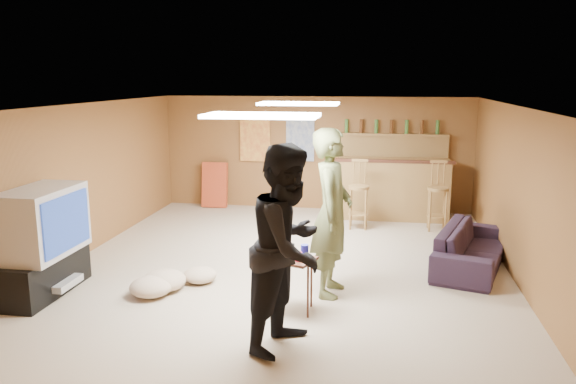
% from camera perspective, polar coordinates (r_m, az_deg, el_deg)
% --- Properties ---
extents(ground, '(7.00, 7.00, 0.00)m').
position_cam_1_polar(ground, '(7.87, -0.24, -7.44)').
color(ground, tan).
rests_on(ground, ground).
extents(ceiling, '(6.00, 7.00, 0.02)m').
position_cam_1_polar(ceiling, '(7.44, -0.25, 8.77)').
color(ceiling, silver).
rests_on(ceiling, ground).
extents(wall_back, '(6.00, 0.02, 2.20)m').
position_cam_1_polar(wall_back, '(11.00, 2.82, 3.94)').
color(wall_back, brown).
rests_on(wall_back, ground).
extents(wall_front, '(6.00, 0.02, 2.20)m').
position_cam_1_polar(wall_front, '(4.29, -8.19, -8.57)').
color(wall_front, brown).
rests_on(wall_front, ground).
extents(wall_left, '(0.02, 7.00, 2.20)m').
position_cam_1_polar(wall_left, '(8.60, -20.37, 1.05)').
color(wall_left, brown).
rests_on(wall_left, ground).
extents(wall_right, '(0.02, 7.00, 2.20)m').
position_cam_1_polar(wall_right, '(7.68, 22.41, -0.30)').
color(wall_right, brown).
rests_on(wall_right, ground).
extents(tv_stand, '(0.55, 1.30, 0.50)m').
position_cam_1_polar(tv_stand, '(7.42, -23.73, -7.61)').
color(tv_stand, black).
rests_on(tv_stand, ground).
extents(dvd_box, '(0.35, 0.50, 0.08)m').
position_cam_1_polar(dvd_box, '(7.34, -22.21, -8.53)').
color(dvd_box, '#B2B2B7').
rests_on(dvd_box, tv_stand).
extents(tv_body, '(0.60, 1.10, 0.80)m').
position_cam_1_polar(tv_body, '(7.21, -23.68, -2.78)').
color(tv_body, '#B2B2B7').
rests_on(tv_body, tv_stand).
extents(tv_screen, '(0.02, 0.95, 0.65)m').
position_cam_1_polar(tv_screen, '(7.05, -21.56, -2.92)').
color(tv_screen, navy).
rests_on(tv_screen, tv_body).
extents(bar_counter, '(2.00, 0.60, 1.10)m').
position_cam_1_polar(bar_counter, '(10.48, 10.61, 0.31)').
color(bar_counter, olive).
rests_on(bar_counter, ground).
extents(bar_lip, '(2.10, 0.12, 0.05)m').
position_cam_1_polar(bar_lip, '(10.14, 10.75, 3.09)').
color(bar_lip, '#3E1E13').
rests_on(bar_lip, bar_counter).
extents(bar_shelf, '(2.00, 0.18, 0.05)m').
position_cam_1_polar(bar_shelf, '(10.79, 10.75, 5.73)').
color(bar_shelf, olive).
rests_on(bar_shelf, bar_backing).
extents(bar_backing, '(2.00, 0.14, 0.60)m').
position_cam_1_polar(bar_backing, '(10.84, 10.69, 4.17)').
color(bar_backing, olive).
rests_on(bar_backing, bar_counter).
extents(poster_left, '(0.60, 0.03, 0.85)m').
position_cam_1_polar(poster_left, '(11.13, -3.37, 5.32)').
color(poster_left, '#BF3F26').
rests_on(poster_left, wall_back).
extents(poster_right, '(0.55, 0.03, 0.80)m').
position_cam_1_polar(poster_right, '(10.97, 1.24, 5.24)').
color(poster_right, '#334C99').
rests_on(poster_right, wall_back).
extents(folding_chair_stack, '(0.50, 0.26, 0.91)m').
position_cam_1_polar(folding_chair_stack, '(11.32, -7.45, 0.73)').
color(folding_chair_stack, '#B84022').
rests_on(folding_chair_stack, ground).
extents(ceiling_panel_front, '(1.20, 0.60, 0.04)m').
position_cam_1_polar(ceiling_panel_front, '(5.98, -2.69, 7.76)').
color(ceiling_panel_front, white).
rests_on(ceiling_panel_front, ceiling).
extents(ceiling_panel_back, '(1.20, 0.60, 0.04)m').
position_cam_1_polar(ceiling_panel_back, '(8.63, 1.10, 8.97)').
color(ceiling_panel_back, white).
rests_on(ceiling_panel_back, ceiling).
extents(person_olive, '(0.53, 0.76, 2.00)m').
position_cam_1_polar(person_olive, '(6.63, 4.48, -2.11)').
color(person_olive, '#596038').
rests_on(person_olive, ground).
extents(person_black, '(1.03, 1.16, 1.98)m').
position_cam_1_polar(person_black, '(5.33, 0.08, -5.64)').
color(person_black, black).
rests_on(person_black, ground).
extents(sofa, '(1.29, 2.07, 0.56)m').
position_cam_1_polar(sofa, '(8.10, 18.19, -5.37)').
color(sofa, black).
rests_on(sofa, ground).
extents(tray_table, '(0.57, 0.52, 0.62)m').
position_cam_1_polar(tray_table, '(6.31, 0.39, -9.38)').
color(tray_table, '#3E1E13').
rests_on(tray_table, ground).
extents(cup_red_near, '(0.10, 0.10, 0.11)m').
position_cam_1_polar(cup_red_near, '(6.26, -0.58, -6.02)').
color(cup_red_near, red).
rests_on(cup_red_near, tray_table).
extents(cup_red_far, '(0.08, 0.08, 0.10)m').
position_cam_1_polar(cup_red_far, '(6.09, 1.10, -6.58)').
color(cup_red_far, red).
rests_on(cup_red_far, tray_table).
extents(cup_blue, '(0.09, 0.09, 0.12)m').
position_cam_1_polar(cup_blue, '(6.29, 1.70, -5.90)').
color(cup_blue, '#151C95').
rests_on(cup_blue, tray_table).
extents(bar_stool_left, '(0.43, 0.43, 1.07)m').
position_cam_1_polar(bar_stool_left, '(9.69, 7.18, -0.58)').
color(bar_stool_left, olive).
rests_on(bar_stool_left, ground).
extents(bar_stool_right, '(0.43, 0.43, 1.31)m').
position_cam_1_polar(bar_stool_right, '(9.78, 15.00, -0.06)').
color(bar_stool_right, olive).
rests_on(bar_stool_right, ground).
extents(cushion_near_tv, '(0.65, 0.65, 0.24)m').
position_cam_1_polar(cushion_near_tv, '(7.12, -12.50, -8.77)').
color(cushion_near_tv, tan).
rests_on(cushion_near_tv, ground).
extents(cushion_mid, '(0.53, 0.53, 0.19)m').
position_cam_1_polar(cushion_mid, '(7.30, -8.93, -8.33)').
color(cushion_mid, tan).
rests_on(cushion_mid, ground).
extents(cushion_far, '(0.60, 0.60, 0.23)m').
position_cam_1_polar(cushion_far, '(6.98, -13.74, -9.32)').
color(cushion_far, tan).
rests_on(cushion_far, ground).
extents(bottle_row, '(1.76, 0.08, 0.26)m').
position_cam_1_polar(bottle_row, '(10.75, 10.47, 6.56)').
color(bottle_row, '#3F7233').
rests_on(bottle_row, bar_shelf).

